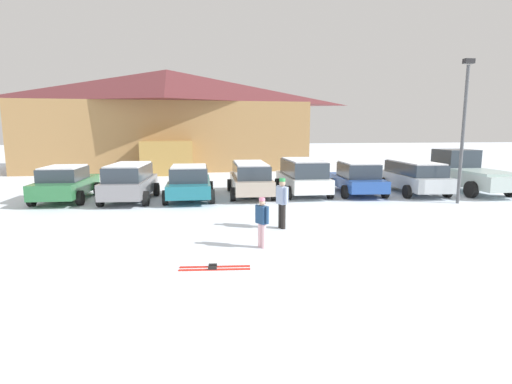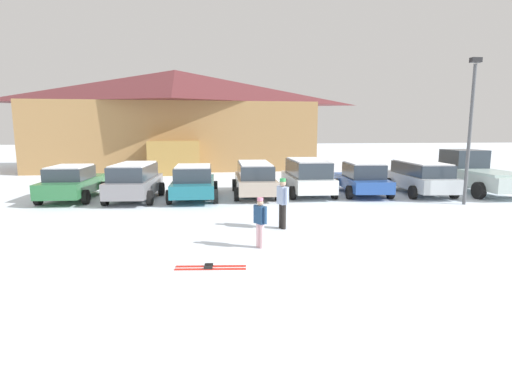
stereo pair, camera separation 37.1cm
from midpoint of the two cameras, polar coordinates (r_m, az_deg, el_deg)
ground at (r=7.76m, az=-3.69°, el=-15.89°), size 160.00×160.00×0.00m
ski_lodge at (r=34.36m, az=-12.77°, el=10.16°), size 22.59×11.26×8.02m
parked_green_coupe at (r=20.28m, az=-26.03°, el=1.18°), size 2.29×4.46×1.60m
parked_grey_wagon at (r=19.06m, az=-18.16°, el=1.50°), size 2.38×4.33×1.71m
parked_teal_hatchback at (r=18.88m, az=-10.05°, el=1.42°), size 2.30×4.53×1.59m
parked_beige_suv at (r=19.55m, az=-1.36°, el=2.06°), size 2.23×4.86×1.64m
parked_white_suv at (r=20.04m, az=6.15°, el=2.34°), size 2.28×4.60×1.77m
parked_blue_hatchback at (r=20.61m, az=13.75°, el=1.97°), size 2.45×4.46×1.63m
parked_silver_wagon at (r=21.74m, az=21.14°, el=2.15°), size 2.42×4.81×1.63m
pickup_truck at (r=23.64m, az=27.32°, el=2.52°), size 2.41×5.79×2.15m
skier_adult_in_blue_parka at (r=13.10m, az=2.94°, el=-1.19°), size 0.35×0.60×1.67m
skier_teen_in_navy_coat at (r=10.97m, az=-0.11°, el=-3.98°), size 0.35×0.46×1.41m
pair_of_skis at (r=9.65m, az=-7.10°, el=-10.69°), size 1.69×0.45×0.08m
lamp_post at (r=19.45m, az=27.06°, el=8.57°), size 0.44×0.24×6.16m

